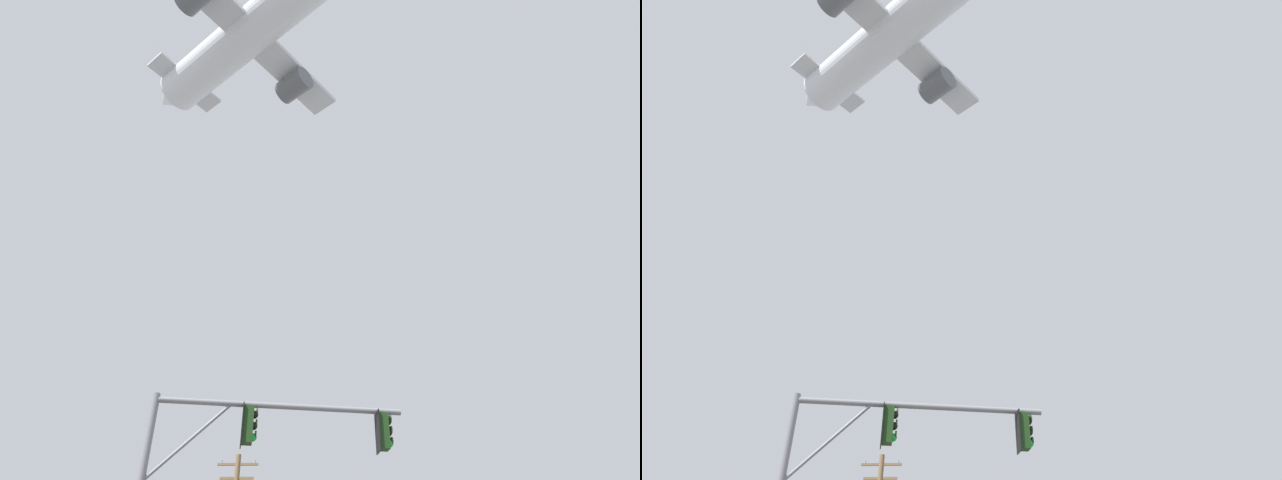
# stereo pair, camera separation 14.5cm
# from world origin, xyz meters

# --- Properties ---
(signal_pole_near) EXTENTS (6.33, 1.36, 5.96)m
(signal_pole_near) POSITION_xyz_m (-3.11, 7.04, 4.52)
(signal_pole_near) COLOR slate
(signal_pole_near) RESTS_ON ground
(airplane) EXTENTS (26.01, 21.81, 8.25)m
(airplane) POSITION_xyz_m (-7.99, 23.44, 48.93)
(airplane) COLOR white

